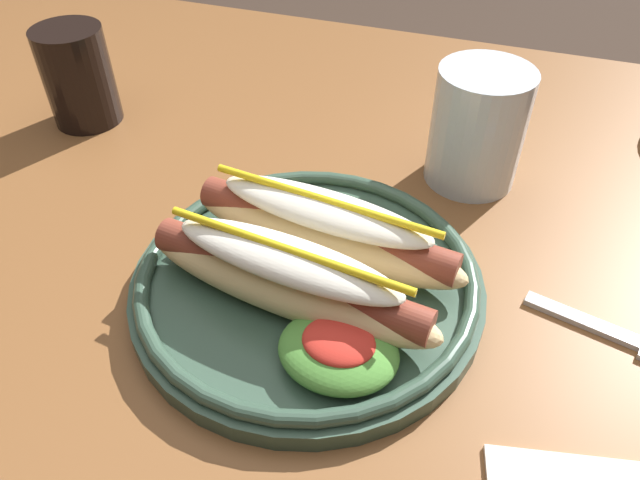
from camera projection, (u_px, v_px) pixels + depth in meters
dining_table at (303, 306)px, 0.59m from camera, size 1.31×0.90×0.74m
hot_dog_plate at (308, 272)px, 0.46m from camera, size 0.27×0.27×0.08m
fork at (621, 336)px, 0.44m from camera, size 0.12×0.05×0.00m
soda_cup at (78, 76)px, 0.64m from camera, size 0.07×0.07×0.10m
water_cup at (478, 127)px, 0.55m from camera, size 0.09×0.09×0.11m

